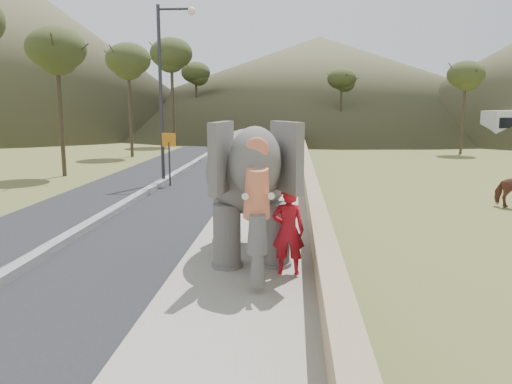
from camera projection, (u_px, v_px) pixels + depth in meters
ground at (246, 268)px, 11.29m from camera, size 160.00×160.00×0.00m
road at (152, 190)px, 21.47m from camera, size 7.00×120.00×0.03m
median at (152, 188)px, 21.45m from camera, size 0.35×120.00×0.22m
walkway at (268, 190)px, 21.09m from camera, size 3.00×120.00×0.15m
parapet at (307, 180)px, 20.89m from camera, size 0.30×120.00×1.10m
lamppost at (167, 77)px, 22.50m from camera, size 1.76×0.36×8.00m
signboard at (169, 150)px, 22.29m from camera, size 0.60×0.08×2.40m
distant_car at (490, 137)px, 45.02m from camera, size 4.28×1.84×1.44m
hill_left at (0, 48)px, 66.14m from camera, size 60.00×60.00×22.00m
hill_far at (319, 83)px, 78.45m from camera, size 80.00×80.00×14.00m
elephant_and_man at (249, 189)px, 11.66m from camera, size 2.79×4.59×3.13m
motorcyclist at (237, 142)px, 39.64m from camera, size 1.70×1.76×1.80m
trees at (287, 100)px, 39.38m from camera, size 48.63×43.23×9.59m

